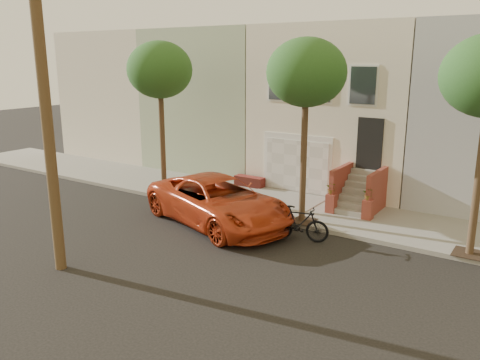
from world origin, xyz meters
The scene contains 7 objects.
ground centered at (0.00, 0.00, 0.00)m, with size 90.00×90.00×0.00m, color black.
sidewalk centered at (0.00, 5.35, 0.07)m, with size 40.00×3.70×0.15m, color gray.
house_row centered at (0.00, 11.19, 3.64)m, with size 33.10×11.70×7.00m.
tree_left centered at (-5.50, 3.90, 5.26)m, with size 2.70×2.57×6.30m.
tree_mid centered at (1.00, 3.90, 5.26)m, with size 2.70×2.57×6.30m.
pickup_truck centered at (-1.50, 2.31, 0.84)m, with size 2.79×6.06×1.68m, color #BA3818.
motorcycle centered at (1.63, 2.45, 0.58)m, with size 0.54×1.92×1.16m, color black.
Camera 1 is at (8.23, -11.02, 5.77)m, focal length 36.42 mm.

